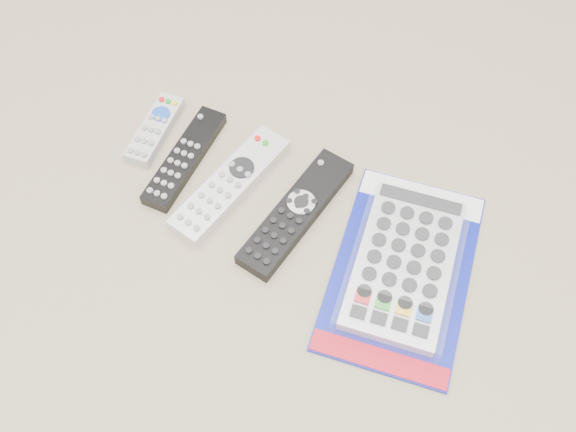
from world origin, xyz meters
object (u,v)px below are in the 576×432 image
at_px(remote_large_black, 296,213).
at_px(jumbo_remote_packaged, 404,263).
at_px(remote_silver_dvd, 230,184).
at_px(remote_slim_black, 185,158).
at_px(remote_small_grey, 155,129).

xyz_separation_m(remote_large_black, jumbo_remote_packaged, (0.16, -0.01, 0.01)).
distance_m(remote_silver_dvd, remote_large_black, 0.10).
distance_m(remote_slim_black, remote_silver_dvd, 0.08).
bearing_deg(remote_slim_black, remote_small_grey, 156.82).
bearing_deg(remote_small_grey, jumbo_remote_packaged, -13.55).
relative_size(remote_slim_black, remote_large_black, 0.83).
relative_size(remote_large_black, jumbo_remote_packaged, 0.72).
distance_m(remote_silver_dvd, jumbo_remote_packaged, 0.26).
height_order(remote_small_grey, remote_silver_dvd, remote_silver_dvd).
height_order(remote_silver_dvd, jumbo_remote_packaged, jumbo_remote_packaged).
relative_size(remote_small_grey, remote_large_black, 0.60).
bearing_deg(remote_slim_black, jumbo_remote_packaged, -5.62).
bearing_deg(remote_large_black, remote_slim_black, -175.71).
distance_m(remote_small_grey, remote_large_black, 0.26).
bearing_deg(remote_large_black, remote_small_grey, 179.45).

